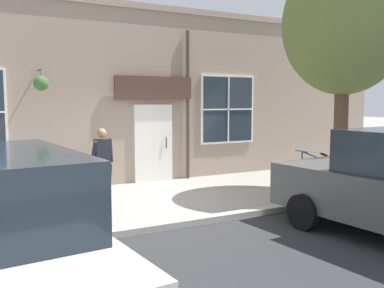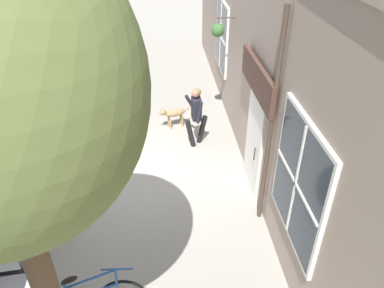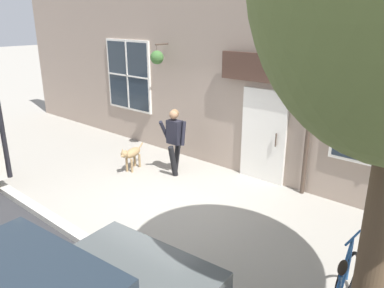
# 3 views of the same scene
# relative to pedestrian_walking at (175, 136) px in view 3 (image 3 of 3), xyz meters

# --- Properties ---
(ground_plane) EXTENTS (90.00, 90.00, 0.00)m
(ground_plane) POSITION_rel_pedestrian_walking_xyz_m (1.12, 1.01, -0.94)
(ground_plane) COLOR gray
(storefront_facade) EXTENTS (0.95, 18.00, 4.75)m
(storefront_facade) POSITION_rel_pedestrian_walking_xyz_m (-1.22, 1.01, 1.44)
(storefront_facade) COLOR gray
(storefront_facade) RESTS_ON ground_plane
(pedestrian_walking) EXTENTS (0.61, 0.55, 1.58)m
(pedestrian_walking) POSITION_rel_pedestrian_walking_xyz_m (0.00, 0.00, 0.00)
(pedestrian_walking) COLOR black
(pedestrian_walking) RESTS_ON ground_plane
(dog_on_leash) EXTENTS (0.97, 0.41, 0.64)m
(dog_on_leash) POSITION_rel_pedestrian_walking_xyz_m (0.54, -0.94, -0.51)
(dog_on_leash) COLOR #997A51
(dog_on_leash) RESTS_ON ground_plane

